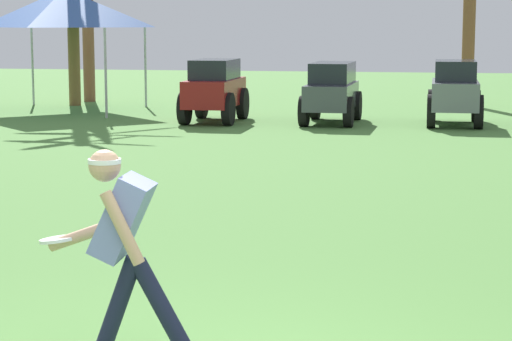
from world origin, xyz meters
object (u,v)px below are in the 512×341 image
(parked_car_slot_b, at_px, (332,90))
(parked_car_slot_c, at_px, (455,91))
(parked_car_slot_a, at_px, (215,89))
(event_tent, at_px, (65,8))
(frisbee_thrower, at_px, (124,243))
(frisbee_in_flight, at_px, (58,239))

(parked_car_slot_b, xyz_separation_m, parked_car_slot_c, (2.69, 0.08, 0.02))
(parked_car_slot_b, distance_m, parked_car_slot_c, 2.69)
(parked_car_slot_a, xyz_separation_m, parked_car_slot_c, (5.30, 0.33, 0.00))
(parked_car_slot_c, xyz_separation_m, event_tent, (-9.58, 1.65, 1.83))
(event_tent, bearing_deg, parked_car_slot_c, -9.79)
(frisbee_thrower, height_order, parked_car_slot_b, frisbee_thrower)
(frisbee_in_flight, xyz_separation_m, parked_car_slot_c, (2.79, 15.91, -0.02))
(parked_car_slot_a, relative_size, parked_car_slot_c, 1.00)
(frisbee_in_flight, xyz_separation_m, parked_car_slot_b, (0.10, 15.83, -0.04))
(frisbee_thrower, height_order, parked_car_slot_a, frisbee_thrower)
(parked_car_slot_c, bearing_deg, frisbee_in_flight, -99.93)
(parked_car_slot_a, xyz_separation_m, parked_car_slot_b, (2.62, 0.24, -0.02))
(frisbee_in_flight, relative_size, parked_car_slot_b, 0.14)
(frisbee_thrower, xyz_separation_m, event_tent, (-7.32, 17.74, 1.77))
(frisbee_thrower, bearing_deg, parked_car_slot_b, 91.50)
(frisbee_thrower, xyz_separation_m, parked_car_slot_b, (-0.42, 16.00, -0.07))
(frisbee_thrower, distance_m, parked_car_slot_b, 16.00)
(parked_car_slot_a, bearing_deg, frisbee_thrower, -79.08)
(parked_car_slot_b, height_order, parked_car_slot_c, parked_car_slot_c)
(parked_car_slot_c, height_order, event_tent, event_tent)
(frisbee_thrower, height_order, event_tent, event_tent)
(frisbee_in_flight, distance_m, parked_car_slot_a, 15.79)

